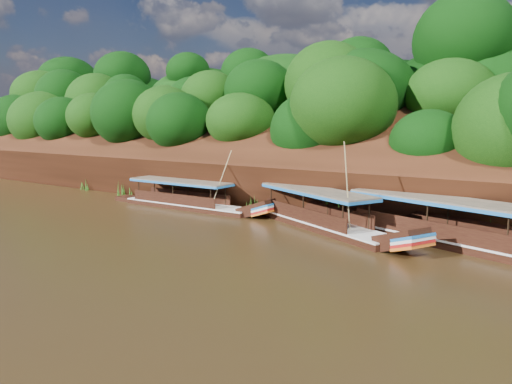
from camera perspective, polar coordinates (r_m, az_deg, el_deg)
ground at (r=28.69m, az=-1.91°, el=-6.31°), size 160.00×160.00×0.00m
riverbank at (r=48.27m, az=14.34°, el=1.69°), size 120.00×30.06×19.40m
boat_0 at (r=30.57m, az=22.73°, el=-4.87°), size 16.57×6.97×7.15m
boat_1 at (r=32.92m, az=8.43°, el=-3.45°), size 14.26×8.25×6.43m
boat_2 at (r=40.75m, az=-7.05°, el=-1.25°), size 14.40×2.39×5.30m
reeds at (r=37.75m, az=3.10°, el=-1.38°), size 48.96×2.21×2.17m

